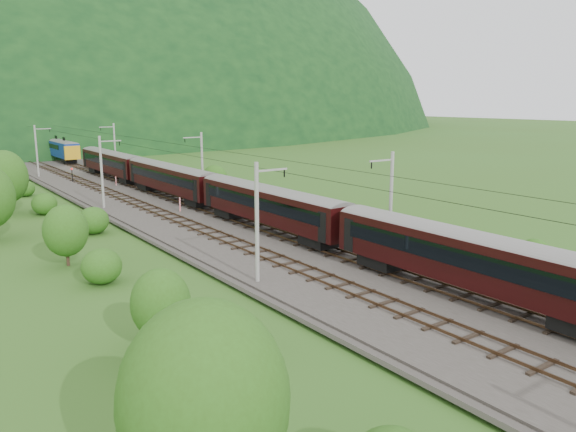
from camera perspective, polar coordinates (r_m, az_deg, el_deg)
ground at (r=41.44m, az=4.17°, el=-5.43°), size 600.00×600.00×0.00m
railbed at (r=49.20m, az=-3.30°, el=-2.47°), size 14.00×220.00×0.30m
track_left at (r=47.95m, az=-5.72°, el=-2.61°), size 2.40×220.00×0.27m
track_right at (r=50.43m, az=-1.00°, el=-1.84°), size 2.40×220.00×0.27m
catenary_left at (r=65.71m, az=-18.35°, el=4.42°), size 2.54×192.28×8.00m
catenary_right at (r=70.30m, az=-8.78°, el=5.32°), size 2.54×192.28×8.00m
overhead_wires at (r=47.96m, az=-3.40°, el=5.61°), size 4.83×198.00×0.03m
train at (r=50.61m, az=-1.65°, el=1.66°), size 2.80×156.71×4.87m
hazard_post_near at (r=61.85m, az=-10.92°, el=1.15°), size 0.16×0.16×1.52m
hazard_post_far at (r=82.72m, az=-17.08°, el=3.42°), size 0.14×0.14×1.29m
signal at (r=88.74m, az=-21.08°, el=4.03°), size 0.22×0.22×2.00m
vegetation_left at (r=43.85m, az=-21.71°, el=-1.20°), size 14.03×145.91×6.95m
vegetation_right at (r=63.15m, az=0.47°, el=1.72°), size 6.03×107.48×3.10m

